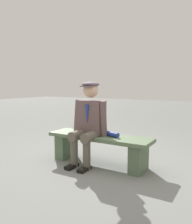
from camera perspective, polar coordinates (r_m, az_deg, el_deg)
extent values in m
plane|color=slate|center=(3.70, 0.75, -12.46)|extent=(30.00, 30.00, 0.00)
cube|color=#566B4C|center=(3.58, 0.76, -6.05)|extent=(1.62, 0.46, 0.05)
cube|color=#4F6448|center=(3.37, 10.31, -10.92)|extent=(0.17, 0.39, 0.40)
cube|color=#4F6448|center=(3.99, -7.26, -8.12)|extent=(0.17, 0.39, 0.40)
cube|color=brown|center=(3.60, -1.12, -1.24)|extent=(0.40, 0.23, 0.51)
cylinder|color=#1E2338|center=(3.57, -1.13, 2.36)|extent=(0.22, 0.22, 0.06)
cone|color=navy|center=(3.49, -2.17, -0.57)|extent=(0.07, 0.07, 0.28)
sphere|color=#DBAD8C|center=(3.55, -1.31, 5.33)|extent=(0.23, 0.23, 0.23)
ellipsoid|color=#5F505B|center=(3.55, -1.32, 6.73)|extent=(0.27, 0.27, 0.08)
cube|color=#5F505B|center=(3.46, -2.24, 6.25)|extent=(0.18, 0.10, 0.02)
cylinder|color=#5A5245|center=(3.46, -0.91, -5.89)|extent=(0.15, 0.44, 0.15)
cylinder|color=#5A5245|center=(3.39, -2.29, -10.15)|extent=(0.11, 0.11, 0.46)
cube|color=black|center=(3.41, -2.84, -13.68)|extent=(0.10, 0.24, 0.05)
cylinder|color=brown|center=(3.45, 1.76, -1.78)|extent=(0.11, 0.15, 0.54)
cylinder|color=#5A5245|center=(3.58, -3.92, -5.48)|extent=(0.15, 0.44, 0.15)
cylinder|color=#5A5245|center=(3.52, -5.33, -9.58)|extent=(0.11, 0.11, 0.46)
cube|color=black|center=(3.53, -5.88, -12.99)|extent=(0.10, 0.24, 0.05)
cylinder|color=brown|center=(3.69, -4.48, -1.24)|extent=(0.12, 0.19, 0.55)
cylinder|color=navy|center=(3.47, 3.80, -5.40)|extent=(0.26, 0.14, 0.07)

